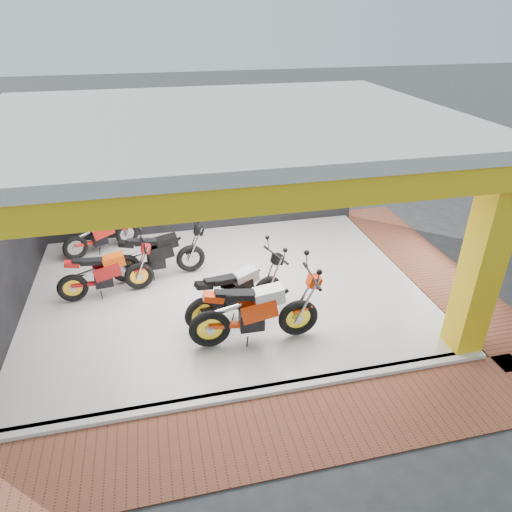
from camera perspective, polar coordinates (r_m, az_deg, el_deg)
The scene contains 15 objects.
ground at distance 8.18m, azimuth -1.48°, elevation -11.96°, with size 80.00×80.00×0.00m, color #2D2D30.
showroom_floor at distance 9.74m, azimuth -3.89°, elevation -4.22°, with size 8.00×6.00×0.10m, color white.
showroom_ceiling at distance 8.36m, azimuth -4.71°, elevation 16.66°, with size 8.40×6.40×0.20m, color beige.
back_wall at distance 11.81m, azimuth -6.72°, elevation 10.86°, with size 8.20×0.20×3.50m, color black.
corner_column at distance 8.11m, azimuth 26.46°, elevation -0.74°, with size 0.50×0.50×3.50m, color yellow.
header_beam_front at distance 5.61m, azimuth 0.19°, elevation 7.49°, with size 8.40×0.30×0.40m, color yellow.
header_beam_right at distance 9.83m, azimuth 19.96°, elevation 15.14°, with size 0.30×6.40×0.40m, color yellow.
floor_kerb at distance 7.42m, azimuth 0.19°, elevation -16.67°, with size 8.00×0.20×0.10m, color white.
paver_front at distance 6.94m, azimuth 1.77°, elevation -21.34°, with size 9.00×1.40×0.03m, color brown.
paver_right at distance 11.39m, azimuth 20.66°, elevation -1.14°, with size 1.40×7.00×0.03m, color brown.
moto_hero at distance 7.99m, azimuth 5.40°, elevation -5.65°, with size 2.43×0.90×1.48m, color red, non-canonical shape.
moto_row_a at distance 8.77m, azimuth 1.43°, elevation -2.69°, with size 2.18×0.81×1.33m, color black, non-canonical shape.
moto_row_b at distance 10.04m, azimuth -8.29°, elevation 1.27°, with size 2.15×0.80×1.32m, color black, non-canonical shape.
moto_row_c at distance 9.64m, azimuth -14.61°, elevation -0.95°, with size 2.01×0.74×1.23m, color #B21314, non-canonical shape.
moto_row_d at distance 11.59m, azimuth -16.00°, elevation 3.96°, with size 1.95×0.72×1.19m, color red, non-canonical shape.
Camera 1 is at (-1.20, -6.09, 5.33)m, focal length 32.00 mm.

